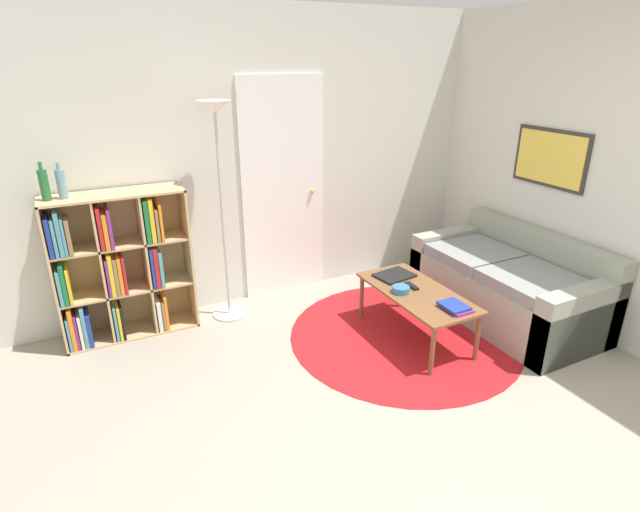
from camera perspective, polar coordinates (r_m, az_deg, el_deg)
The scene contains 14 objects.
ground_plane at distance 3.09m, azimuth 17.50°, elevation -24.36°, with size 14.00×14.00×0.00m, color gray.
wall_back at distance 4.63m, azimuth -5.29°, elevation 10.76°, with size 7.08×0.11×2.60m.
wall_right at distance 4.75m, azimuth 26.04°, elevation 9.08°, with size 0.08×5.79×2.60m.
rug at distance 4.29m, azimuth 9.57°, elevation -8.88°, with size 1.91×1.91×0.01m.
bookshelf at distance 4.32m, azimuth -22.24°, elevation -1.20°, with size 1.04×0.34×1.21m.
floor_lamp at distance 4.14m, azimuth -11.62°, elevation 11.50°, with size 0.30×0.30×1.86m.
couch at distance 4.73m, azimuth 20.87°, elevation -3.21°, with size 0.86×1.63×0.75m.
coffee_table at distance 4.11m, azimuth 10.98°, elevation -4.48°, with size 0.51×1.06×0.42m.
laptop at distance 4.31m, azimuth 8.50°, elevation -2.21°, with size 0.34×0.28×0.02m.
bowl at distance 4.03m, azimuth 9.24°, elevation -3.80°, with size 0.14×0.14×0.05m.
book_stack_on_table at distance 3.86m, azimuth 15.20°, elevation -5.65°, with size 0.18×0.22×0.04m.
remote at distance 4.14m, azimuth 10.44°, elevation -3.39°, with size 0.05×0.15×0.02m.
bottle_left at distance 4.10m, azimuth -29.00°, elevation 7.15°, with size 0.06×0.06×0.28m.
bottle_middle at distance 4.10m, azimuth -27.45°, elevation 7.35°, with size 0.07×0.07×0.27m.
Camera 1 is at (-1.66, -1.41, 2.19)m, focal length 28.00 mm.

